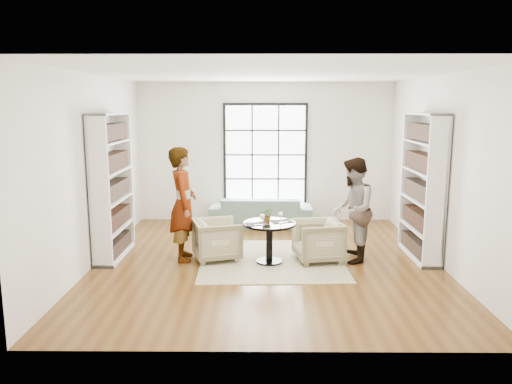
{
  "coord_description": "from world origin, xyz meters",
  "views": [
    {
      "loc": [
        -0.11,
        -7.81,
        2.54
      ],
      "look_at": [
        -0.18,
        0.4,
        1.08
      ],
      "focal_mm": 35.0,
      "sensor_mm": 36.0,
      "label": 1
    }
  ],
  "objects_px": {
    "pedestal_table": "(269,234)",
    "armchair_right": "(318,241)",
    "person_right": "(353,210)",
    "wine_glass_left": "(262,217)",
    "person_left": "(183,204)",
    "flower_centerpiece": "(267,215)",
    "wine_glass_right": "(281,215)",
    "sofa": "(261,211)",
    "armchair_left": "(217,240)"
  },
  "relations": [
    {
      "from": "sofa",
      "to": "person_right",
      "type": "distance_m",
      "value": 2.86
    },
    {
      "from": "armchair_right",
      "to": "wine_glass_left",
      "type": "height_order",
      "value": "wine_glass_left"
    },
    {
      "from": "armchair_left",
      "to": "sofa",
      "type": "bearing_deg",
      "value": -34.13
    },
    {
      "from": "person_left",
      "to": "person_right",
      "type": "height_order",
      "value": "person_left"
    },
    {
      "from": "person_right",
      "to": "armchair_right",
      "type": "bearing_deg",
      "value": -79.74
    },
    {
      "from": "wine_glass_left",
      "to": "sofa",
      "type": "bearing_deg",
      "value": 90.46
    },
    {
      "from": "person_right",
      "to": "flower_centerpiece",
      "type": "relative_size",
      "value": 7.23
    },
    {
      "from": "wine_glass_left",
      "to": "armchair_right",
      "type": "bearing_deg",
      "value": 17.92
    },
    {
      "from": "armchair_left",
      "to": "flower_centerpiece",
      "type": "relative_size",
      "value": 3.13
    },
    {
      "from": "person_right",
      "to": "wine_glass_right",
      "type": "bearing_deg",
      "value": -71.62
    },
    {
      "from": "armchair_right",
      "to": "person_left",
      "type": "bearing_deg",
      "value": -101.6
    },
    {
      "from": "wine_glass_right",
      "to": "armchair_right",
      "type": "bearing_deg",
      "value": 15.1
    },
    {
      "from": "sofa",
      "to": "armchair_left",
      "type": "height_order",
      "value": "armchair_left"
    },
    {
      "from": "person_right",
      "to": "wine_glass_right",
      "type": "height_order",
      "value": "person_right"
    },
    {
      "from": "armchair_left",
      "to": "flower_centerpiece",
      "type": "xyz_separation_m",
      "value": [
        0.82,
        -0.14,
        0.45
      ]
    },
    {
      "from": "armchair_right",
      "to": "flower_centerpiece",
      "type": "distance_m",
      "value": 0.94
    },
    {
      "from": "person_left",
      "to": "person_right",
      "type": "xyz_separation_m",
      "value": [
        2.75,
        -0.07,
        -0.08
      ]
    },
    {
      "from": "armchair_left",
      "to": "person_right",
      "type": "relative_size",
      "value": 0.43
    },
    {
      "from": "person_right",
      "to": "flower_centerpiece",
      "type": "height_order",
      "value": "person_right"
    },
    {
      "from": "wine_glass_right",
      "to": "pedestal_table",
      "type": "bearing_deg",
      "value": 162.77
    },
    {
      "from": "armchair_left",
      "to": "wine_glass_left",
      "type": "relative_size",
      "value": 4.01
    },
    {
      "from": "sofa",
      "to": "person_right",
      "type": "relative_size",
      "value": 1.24
    },
    {
      "from": "wine_glass_left",
      "to": "wine_glass_right",
      "type": "bearing_deg",
      "value": 23.6
    },
    {
      "from": "armchair_right",
      "to": "person_right",
      "type": "height_order",
      "value": "person_right"
    },
    {
      "from": "person_right",
      "to": "wine_glass_right",
      "type": "relative_size",
      "value": 9.0
    },
    {
      "from": "person_left",
      "to": "flower_centerpiece",
      "type": "height_order",
      "value": "person_left"
    },
    {
      "from": "wine_glass_left",
      "to": "person_left",
      "type": "bearing_deg",
      "value": 164.26
    },
    {
      "from": "armchair_right",
      "to": "wine_glass_right",
      "type": "xyz_separation_m",
      "value": [
        -0.62,
        -0.17,
        0.47
      ]
    },
    {
      "from": "pedestal_table",
      "to": "flower_centerpiece",
      "type": "relative_size",
      "value": 3.55
    },
    {
      "from": "wine_glass_right",
      "to": "person_left",
      "type": "bearing_deg",
      "value": 171.5
    },
    {
      "from": "wine_glass_left",
      "to": "armchair_left",
      "type": "bearing_deg",
      "value": 153.84
    },
    {
      "from": "pedestal_table",
      "to": "person_left",
      "type": "xyz_separation_m",
      "value": [
        -1.4,
        0.18,
        0.44
      ]
    },
    {
      "from": "pedestal_table",
      "to": "sofa",
      "type": "xyz_separation_m",
      "value": [
        -0.13,
        2.5,
        -0.18
      ]
    },
    {
      "from": "person_right",
      "to": "pedestal_table",
      "type": "bearing_deg",
      "value": -75.02
    },
    {
      "from": "armchair_left",
      "to": "person_right",
      "type": "xyz_separation_m",
      "value": [
        2.2,
        -0.07,
        0.52
      ]
    },
    {
      "from": "armchair_left",
      "to": "person_left",
      "type": "relative_size",
      "value": 0.4
    },
    {
      "from": "wine_glass_right",
      "to": "flower_centerpiece",
      "type": "xyz_separation_m",
      "value": [
        -0.21,
        0.1,
        -0.02
      ]
    },
    {
      "from": "person_right",
      "to": "wine_glass_left",
      "type": "distance_m",
      "value": 1.49
    },
    {
      "from": "armchair_left",
      "to": "armchair_right",
      "type": "distance_m",
      "value": 1.65
    },
    {
      "from": "person_right",
      "to": "wine_glass_left",
      "type": "bearing_deg",
      "value": -68.35
    },
    {
      "from": "armchair_left",
      "to": "wine_glass_left",
      "type": "height_order",
      "value": "wine_glass_left"
    },
    {
      "from": "wine_glass_left",
      "to": "wine_glass_right",
      "type": "relative_size",
      "value": 0.97
    },
    {
      "from": "armchair_right",
      "to": "flower_centerpiece",
      "type": "xyz_separation_m",
      "value": [
        -0.83,
        -0.07,
        0.45
      ]
    },
    {
      "from": "wine_glass_left",
      "to": "flower_centerpiece",
      "type": "distance_m",
      "value": 0.24
    },
    {
      "from": "armchair_left",
      "to": "wine_glass_right",
      "type": "relative_size",
      "value": 3.9
    },
    {
      "from": "armchair_left",
      "to": "wine_glass_right",
      "type": "height_order",
      "value": "wine_glass_right"
    },
    {
      "from": "pedestal_table",
      "to": "armchair_right",
      "type": "xyz_separation_m",
      "value": [
        0.8,
        0.11,
        -0.15
      ]
    },
    {
      "from": "armchair_right",
      "to": "wine_glass_left",
      "type": "distance_m",
      "value": 1.06
    },
    {
      "from": "pedestal_table",
      "to": "person_right",
      "type": "height_order",
      "value": "person_right"
    },
    {
      "from": "armchair_right",
      "to": "person_left",
      "type": "height_order",
      "value": "person_left"
    }
  ]
}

